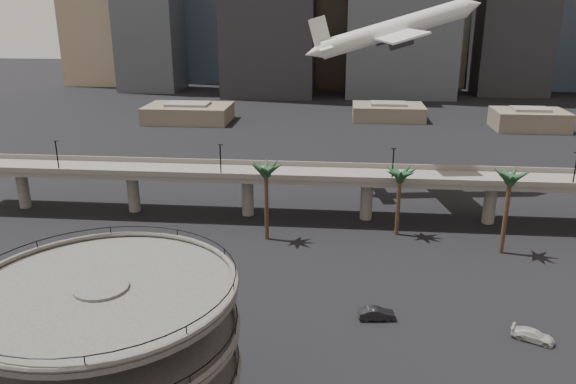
# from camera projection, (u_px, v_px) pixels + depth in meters

# --- Properties ---
(parking_ramp) EXTENTS (22.20, 22.20, 17.35)m
(parking_ramp) POSITION_uv_depth(u_px,v_px,m) (109.00, 354.00, 47.16)
(parking_ramp) COLOR #474542
(parking_ramp) RESTS_ON ground
(overpass) EXTENTS (130.00, 9.30, 14.70)m
(overpass) POSITION_uv_depth(u_px,v_px,m) (307.00, 179.00, 102.45)
(overpass) COLOR #68625D
(overpass) RESTS_ON ground
(palm_trees) EXTENTS (42.40, 10.40, 14.00)m
(palm_trees) POSITION_uv_depth(u_px,v_px,m) (390.00, 176.00, 90.14)
(palm_trees) COLOR #4C3520
(palm_trees) RESTS_ON ground
(low_buildings) EXTENTS (135.00, 27.50, 6.80)m
(low_buildings) POSITION_uv_depth(u_px,v_px,m) (344.00, 114.00, 185.62)
(low_buildings) COLOR brown
(low_buildings) RESTS_ON ground
(airborne_jet) EXTENTS (35.85, 32.14, 13.22)m
(airborne_jet) POSITION_uv_depth(u_px,v_px,m) (392.00, 30.00, 110.35)
(airborne_jet) COLOR silver
(airborne_jet) RESTS_ON ground
(car_a) EXTENTS (4.22, 2.40, 1.35)m
(car_a) POSITION_uv_depth(u_px,v_px,m) (201.00, 323.00, 68.69)
(car_a) COLOR maroon
(car_a) RESTS_ON ground
(car_b) EXTENTS (4.78, 2.15, 1.52)m
(car_b) POSITION_uv_depth(u_px,v_px,m) (377.00, 314.00, 70.60)
(car_b) COLOR black
(car_b) RESTS_ON ground
(car_c) EXTENTS (5.18, 3.81, 1.39)m
(car_c) POSITION_uv_depth(u_px,v_px,m) (533.00, 335.00, 66.15)
(car_c) COLOR #BCBDB8
(car_c) RESTS_ON ground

